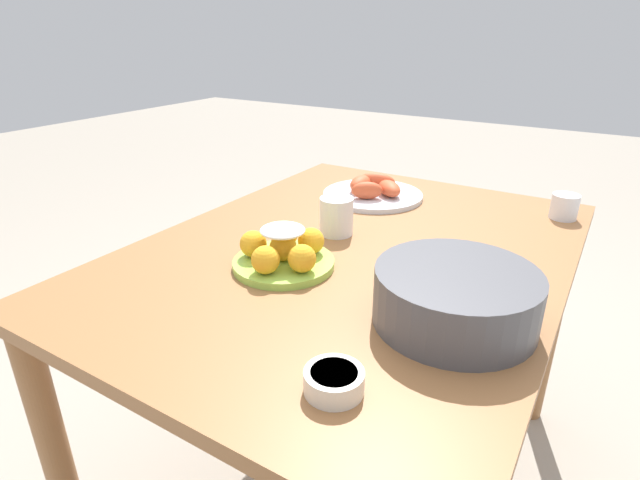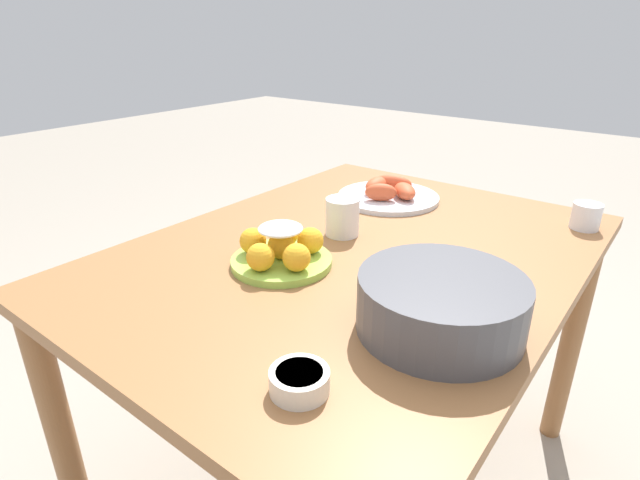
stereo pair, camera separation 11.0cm
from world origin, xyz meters
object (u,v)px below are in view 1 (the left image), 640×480
seafood_platter (373,191)px  cup_far (564,207)px  serving_bowl (456,295)px  cake_plate (283,252)px  sauce_bowl (334,381)px  dining_table (352,286)px  cup_near (336,216)px

seafood_platter → cup_far: (-0.11, 0.51, 0.01)m
serving_bowl → seafood_platter: 0.68m
cake_plate → sauce_bowl: (0.29, 0.29, -0.02)m
serving_bowl → cup_far: bearing=172.0°
serving_bowl → sauce_bowl: (0.26, -0.09, -0.03)m
sauce_bowl → seafood_platter: (-0.80, -0.33, 0.00)m
seafood_platter → cup_far: 0.52m
dining_table → cup_far: 0.62m
cake_plate → cup_near: size_ratio=2.35×
cake_plate → cup_near: 0.22m
cake_plate → seafood_platter: bearing=-175.5°
cake_plate → cup_near: bearing=178.7°
sauce_bowl → cup_near: bearing=-150.6°
seafood_platter → cup_far: cup_far is taller
cake_plate → seafood_platter: 0.52m
seafood_platter → cup_far: bearing=102.0°
sauce_bowl → cup_far: cup_far is taller
cup_far → sauce_bowl: bearing=-11.1°
cup_near → serving_bowl: bearing=57.1°
serving_bowl → seafood_platter: (-0.54, -0.42, -0.03)m
cake_plate → cup_far: cake_plate is taller
dining_table → cake_plate: size_ratio=5.62×
serving_bowl → seafood_platter: size_ratio=0.95×
serving_bowl → cup_near: bearing=-122.9°
seafood_platter → dining_table: bearing=18.9°
serving_bowl → cup_far: (-0.65, 0.09, -0.02)m
sauce_bowl → seafood_platter: bearing=-157.7°
dining_table → cup_near: 0.17m
cup_near → sauce_bowl: bearing=29.4°
dining_table → cup_near: cup_near is taller
seafood_platter → cup_near: size_ratio=3.20×
serving_bowl → cup_far: size_ratio=3.99×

